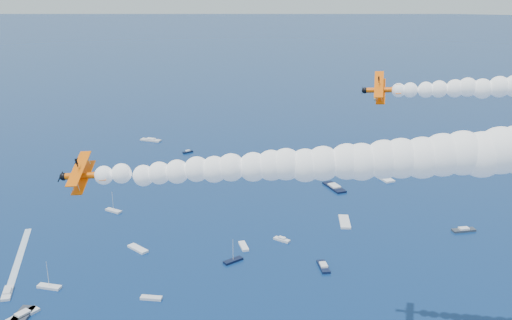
# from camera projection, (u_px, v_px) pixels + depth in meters

# --- Properties ---
(biplane_lead) EXTENTS (8.12, 9.87, 8.73)m
(biplane_lead) POSITION_uv_depth(u_px,v_px,m) (382.00, 90.00, 115.45)
(biplane_lead) COLOR #FF5D05
(biplane_trail) EXTENTS (8.54, 10.27, 7.68)m
(biplane_trail) POSITION_uv_depth(u_px,v_px,m) (85.00, 176.00, 84.98)
(biplane_trail) COLOR #F75E05
(smoke_trail_trail) EXTENTS (70.54, 29.28, 12.32)m
(smoke_trail_trail) POSITION_uv_depth(u_px,v_px,m) (326.00, 163.00, 82.25)
(smoke_trail_trail) COLOR white
(spectator_boats) EXTENTS (202.97, 179.49, 0.70)m
(spectator_boats) POSITION_uv_depth(u_px,v_px,m) (315.00, 222.00, 201.48)
(spectator_boats) COLOR white
(spectator_boats) RESTS_ON ground
(boat_wakes) EXTENTS (207.83, 36.20, 0.04)m
(boat_wakes) POSITION_uv_depth(u_px,v_px,m) (312.00, 307.00, 152.24)
(boat_wakes) COLOR white
(boat_wakes) RESTS_ON ground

